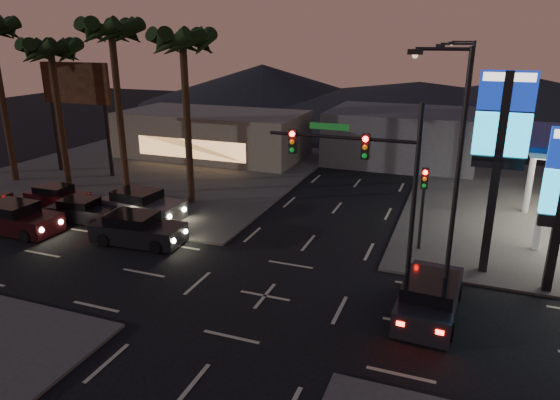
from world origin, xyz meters
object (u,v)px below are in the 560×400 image
at_px(suv_station, 430,297).
at_px(car_lane_b_mid, 83,211).
at_px(pylon_sign_tall, 501,135).
at_px(car_lane_b_rear, 57,197).
at_px(car_lane_a_mid, 16,219).
at_px(car_lane_a_front, 137,230).
at_px(car_lane_b_front, 141,205).
at_px(traffic_signal_mast, 371,171).

bearing_deg(suv_station, car_lane_b_mid, 169.54).
xyz_separation_m(pylon_sign_tall, car_lane_b_mid, (-21.85, -0.96, -5.78)).
xyz_separation_m(car_lane_b_mid, suv_station, (19.84, -3.66, 0.14)).
bearing_deg(car_lane_b_rear, car_lane_a_mid, -74.36).
bearing_deg(car_lane_a_front, car_lane_b_front, 122.37).
bearing_deg(traffic_signal_mast, car_lane_b_rear, 168.64).
relative_size(car_lane_a_front, car_lane_b_mid, 1.19).
distance_m(traffic_signal_mast, car_lane_a_front, 12.96).
xyz_separation_m(pylon_sign_tall, car_lane_b_front, (-18.94, 0.66, -5.62)).
distance_m(car_lane_a_mid, car_lane_b_mid, 3.48).
distance_m(traffic_signal_mast, car_lane_b_front, 15.45).
distance_m(car_lane_b_front, car_lane_b_mid, 3.33).
relative_size(car_lane_a_mid, suv_station, 1.02).
height_order(car_lane_a_front, car_lane_b_mid, car_lane_a_front).
bearing_deg(car_lane_b_mid, car_lane_a_mid, -130.00).
bearing_deg(car_lane_b_rear, car_lane_b_mid, -24.64).
height_order(pylon_sign_tall, car_lane_a_mid, pylon_sign_tall).
height_order(car_lane_b_mid, suv_station, suv_station).
bearing_deg(car_lane_b_mid, pylon_sign_tall, 2.51).
bearing_deg(car_lane_a_mid, pylon_sign_tall, 8.56).
relative_size(pylon_sign_tall, car_lane_b_rear, 2.17).
xyz_separation_m(car_lane_a_front, car_lane_a_mid, (-7.22, -1.01, 0.02)).
xyz_separation_m(car_lane_a_mid, car_lane_b_rear, (-1.19, 4.24, -0.14)).
bearing_deg(suv_station, car_lane_b_rear, 167.33).
distance_m(car_lane_a_front, car_lane_a_mid, 7.29).
bearing_deg(pylon_sign_tall, car_lane_a_front, -171.20).
bearing_deg(car_lane_b_mid, traffic_signal_mast, -8.49).
relative_size(car_lane_b_mid, car_lane_b_rear, 1.01).
relative_size(traffic_signal_mast, car_lane_b_front, 1.51).
relative_size(traffic_signal_mast, car_lane_a_mid, 1.58).
xyz_separation_m(car_lane_b_rear, suv_station, (23.26, -5.23, 0.13)).
relative_size(car_lane_a_front, car_lane_b_front, 0.94).
bearing_deg(car_lane_a_mid, traffic_signal_mast, 0.33).
bearing_deg(car_lane_a_mid, suv_station, -2.59).
bearing_deg(car_lane_a_mid, car_lane_b_rear, 105.64).
bearing_deg(car_lane_b_rear, car_lane_a_front, -20.97).
bearing_deg(car_lane_a_mid, car_lane_a_front, 7.99).
bearing_deg(traffic_signal_mast, car_lane_a_mid, -179.67).
distance_m(pylon_sign_tall, car_lane_b_front, 19.76).
distance_m(car_lane_b_rear, suv_station, 23.85).
relative_size(traffic_signal_mast, suv_station, 1.61).
distance_m(pylon_sign_tall, suv_station, 7.56).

